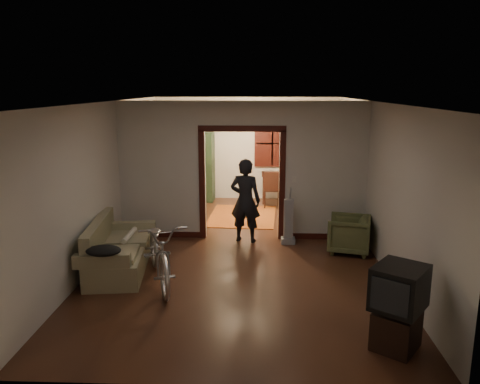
# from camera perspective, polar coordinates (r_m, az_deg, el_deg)

# --- Properties ---
(floor) EXTENTS (5.00, 8.50, 0.01)m
(floor) POSITION_cam_1_polar(r_m,az_deg,el_deg) (9.10, 0.08, -6.98)
(floor) COLOR black
(floor) RESTS_ON ground
(ceiling) EXTENTS (5.00, 8.50, 0.01)m
(ceiling) POSITION_cam_1_polar(r_m,az_deg,el_deg) (8.57, 0.08, 10.94)
(ceiling) COLOR white
(ceiling) RESTS_ON floor
(wall_back) EXTENTS (5.00, 0.02, 2.80)m
(wall_back) POSITION_cam_1_polar(r_m,az_deg,el_deg) (12.92, 0.83, 5.30)
(wall_back) COLOR beige
(wall_back) RESTS_ON floor
(wall_left) EXTENTS (0.02, 8.50, 2.80)m
(wall_left) POSITION_cam_1_polar(r_m,az_deg,el_deg) (9.17, -15.73, 1.77)
(wall_left) COLOR beige
(wall_left) RESTS_ON floor
(wall_right) EXTENTS (0.02, 8.50, 2.80)m
(wall_right) POSITION_cam_1_polar(r_m,az_deg,el_deg) (8.98, 16.23, 1.52)
(wall_right) COLOR beige
(wall_right) RESTS_ON floor
(partition_wall) EXTENTS (5.00, 0.14, 2.80)m
(partition_wall) POSITION_cam_1_polar(r_m,az_deg,el_deg) (9.46, 0.26, 2.58)
(partition_wall) COLOR beige
(partition_wall) RESTS_ON floor
(door_casing) EXTENTS (1.74, 0.20, 2.32)m
(door_casing) POSITION_cam_1_polar(r_m,az_deg,el_deg) (9.52, 0.26, 0.80)
(door_casing) COLOR black
(door_casing) RESTS_ON floor
(far_window) EXTENTS (0.98, 0.06, 1.28)m
(far_window) POSITION_cam_1_polar(r_m,az_deg,el_deg) (12.86, 3.96, 5.91)
(far_window) COLOR black
(far_window) RESTS_ON wall_back
(chandelier) EXTENTS (0.24, 0.24, 0.24)m
(chandelier) POSITION_cam_1_polar(r_m,az_deg,el_deg) (11.09, 0.60, 9.01)
(chandelier) COLOR #FFE0A5
(chandelier) RESTS_ON ceiling
(light_switch) EXTENTS (0.08, 0.01, 0.12)m
(light_switch) POSITION_cam_1_polar(r_m,az_deg,el_deg) (9.44, 6.63, 1.54)
(light_switch) COLOR silver
(light_switch) RESTS_ON partition_wall
(sofa) EXTENTS (1.07, 1.98, 0.87)m
(sofa) POSITION_cam_1_polar(r_m,az_deg,el_deg) (8.21, -14.54, -6.38)
(sofa) COLOR #787450
(sofa) RESTS_ON floor
(rolled_paper) EXTENTS (0.09, 0.73, 0.09)m
(rolled_paper) POSITION_cam_1_polar(r_m,az_deg,el_deg) (8.43, -13.34, -5.14)
(rolled_paper) COLOR beige
(rolled_paper) RESTS_ON sofa
(jacket) EXTENTS (0.52, 0.39, 0.15)m
(jacket) POSITION_cam_1_polar(r_m,az_deg,el_deg) (7.30, -16.31, -6.87)
(jacket) COLOR black
(jacket) RESTS_ON sofa
(bicycle) EXTENTS (1.34, 2.14, 1.06)m
(bicycle) POSITION_cam_1_polar(r_m,az_deg,el_deg) (7.57, -9.79, -7.02)
(bicycle) COLOR silver
(bicycle) RESTS_ON floor
(armchair) EXTENTS (0.92, 0.91, 0.70)m
(armchair) POSITION_cam_1_polar(r_m,az_deg,el_deg) (9.08, 13.12, -5.03)
(armchair) COLOR #535B33
(armchair) RESTS_ON floor
(tv_stand) EXTENTS (0.68, 0.69, 0.47)m
(tv_stand) POSITION_cam_1_polar(r_m,az_deg,el_deg) (6.10, 18.50, -15.67)
(tv_stand) COLOR black
(tv_stand) RESTS_ON floor
(crt_tv) EXTENTS (0.79, 0.80, 0.52)m
(crt_tv) POSITION_cam_1_polar(r_m,az_deg,el_deg) (5.86, 18.87, -10.96)
(crt_tv) COLOR black
(crt_tv) RESTS_ON tv_stand
(vacuum) EXTENTS (0.31, 0.27, 0.91)m
(vacuum) POSITION_cam_1_polar(r_m,az_deg,el_deg) (9.35, 5.92, -3.58)
(vacuum) COLOR gray
(vacuum) RESTS_ON floor
(person) EXTENTS (0.70, 0.54, 1.69)m
(person) POSITION_cam_1_polar(r_m,az_deg,el_deg) (9.34, 0.66, -1.04)
(person) COLOR black
(person) RESTS_ON floor
(oriental_rug) EXTENTS (1.68, 2.14, 0.02)m
(oriental_rug) POSITION_cam_1_polar(r_m,az_deg,el_deg) (11.33, 0.31, -2.95)
(oriental_rug) COLOR maroon
(oriental_rug) RESTS_ON floor
(locker) EXTENTS (0.98, 0.58, 1.89)m
(locker) POSITION_cam_1_polar(r_m,az_deg,el_deg) (12.79, -5.35, 3.11)
(locker) COLOR black
(locker) RESTS_ON floor
(globe) EXTENTS (0.28, 0.28, 0.28)m
(globe) POSITION_cam_1_polar(r_m,az_deg,el_deg) (12.66, -5.44, 7.55)
(globe) COLOR #1E5972
(globe) RESTS_ON locker
(desk) EXTENTS (1.09, 0.65, 0.79)m
(desk) POSITION_cam_1_polar(r_m,az_deg,el_deg) (12.67, 5.05, 0.48)
(desk) COLOR black
(desk) RESTS_ON floor
(desk_chair) EXTENTS (0.46, 0.46, 0.96)m
(desk_chair) POSITION_cam_1_polar(r_m,az_deg,el_deg) (12.11, 3.90, 0.35)
(desk_chair) COLOR black
(desk_chair) RESTS_ON floor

